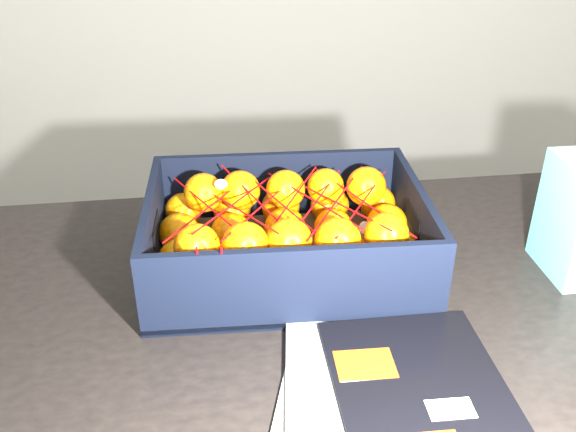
{
  "coord_description": "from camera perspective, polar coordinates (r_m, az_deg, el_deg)",
  "views": [
    {
      "loc": [
        -0.38,
        -0.52,
        1.33
      ],
      "look_at": [
        -0.31,
        0.31,
        0.86
      ],
      "focal_mm": 39.67,
      "sensor_mm": 36.0,
      "label": 1
    }
  ],
  "objects": [
    {
      "name": "clementine_heap",
      "position": [
        1.0,
        0.02,
        -1.56
      ],
      "size": [
        0.41,
        0.3,
        0.12
      ],
      "color": "orange",
      "rests_on": "produce_crate"
    },
    {
      "name": "table",
      "position": [
        1.01,
        4.98,
        -12.75
      ],
      "size": [
        1.24,
        0.86,
        0.75
      ],
      "color": "black",
      "rests_on": "ground"
    },
    {
      "name": "mesh_net",
      "position": [
        0.97,
        -0.53,
        0.73
      ],
      "size": [
        0.36,
        0.29,
        0.09
      ],
      "color": "red",
      "rests_on": "clementine_heap"
    },
    {
      "name": "produce_crate",
      "position": [
        1.02,
        -0.15,
        -2.58
      ],
      "size": [
        0.43,
        0.32,
        0.13
      ],
      "color": "olive",
      "rests_on": "table"
    },
    {
      "name": "magazine_stack",
      "position": [
        0.81,
        8.81,
        -15.67
      ],
      "size": [
        0.32,
        0.32,
        0.02
      ],
      "color": "#B4B4B0",
      "rests_on": "table"
    }
  ]
}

